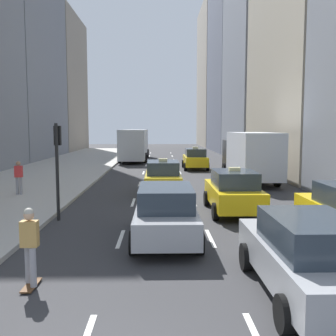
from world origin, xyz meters
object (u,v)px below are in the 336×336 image
Objects in this scene: taxi_lead at (163,177)px; sedan_silver_behind at (166,212)px; city_bus at (134,143)px; taxi_fourth at (195,159)px; traffic_light_pole at (57,156)px; pedestrian_far_walking at (19,176)px; skateboarder at (30,244)px; taxi_third at (233,191)px; sedan_black_near at (308,256)px; box_truck at (250,155)px.

taxi_lead is 8.42m from sedan_silver_behind.
taxi_lead is 21.74m from city_bus.
taxi_fourth is 19.30m from traffic_light_pole.
pedestrian_far_walking is at bearing -127.05° from taxi_fourth.
sedan_silver_behind is at bearing 50.22° from skateboarder.
taxi_third is 0.38× the size of city_bus.
skateboarder is at bearing -69.50° from pedestrian_far_walking.
taxi_third is 0.91× the size of sedan_silver_behind.
city_bus is 6.65× the size of skateboarder.
taxi_third is 4.74m from sedan_silver_behind.
taxi_fourth is 1.22× the size of traffic_light_pole.
pedestrian_far_walking is (-9.94, 3.76, 0.19)m from taxi_third.
taxi_fourth reaches higher than sedan_black_near.
sedan_silver_behind is (-2.80, -3.83, -0.02)m from taxi_third.
city_bus is at bearing 79.05° from pedestrian_far_walking.
box_truck is at bearing 62.80° from skateboarder.
taxi_fourth is 2.52× the size of skateboarder.
traffic_light_pole is at bearing 145.31° from sedan_silver_behind.
city_bus is 27.25m from traffic_light_pole.
traffic_light_pole reaches higher than sedan_black_near.
city_bus reaches higher than taxi_third.
skateboarder is 11.91m from pedestrian_far_walking.
sedan_silver_behind is at bearing -84.64° from city_bus.
taxi_third reaches higher than skateboarder.
taxi_third is 0.52× the size of box_truck.
sedan_black_near is 17.52m from box_truck.
traffic_light_pole is at bearing -132.65° from box_truck.
pedestrian_far_walking is at bearing 130.18° from sedan_black_near.
sedan_silver_behind is (-2.80, 4.18, -0.00)m from sedan_black_near.
sedan_black_near is 5.80m from skateboarder.
skateboarder is at bearing -129.78° from sedan_silver_behind.
taxi_lead reaches higher than sedan_black_near.
taxi_third is at bearing -90.00° from taxi_fourth.
skateboarder is (-5.77, -7.39, 0.08)m from taxi_third.
taxi_lead reaches higher than skateboarder.
city_bus reaches higher than sedan_black_near.
city_bus reaches higher than skateboarder.
taxi_fourth reaches higher than pedestrian_far_walking.
city_bus reaches higher than taxi_fourth.
city_bus reaches higher than sedan_silver_behind.
pedestrian_far_walking is (-9.94, -13.16, 0.19)m from taxi_fourth.
sedan_black_near is 15.40m from pedestrian_far_walking.
sedan_silver_behind is 2.77× the size of skateboarder.
taxi_lead is 0.52× the size of box_truck.
city_bus is (-2.81, 29.95, 0.92)m from sedan_silver_behind.
pedestrian_far_walking is at bearing 110.50° from skateboarder.
taxi_lead is at bearing -140.09° from box_truck.
taxi_third is 16.92m from taxi_fourth.
sedan_black_near is 34.60m from city_bus.
pedestrian_far_walking is (-7.14, -0.83, 0.19)m from taxi_lead.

